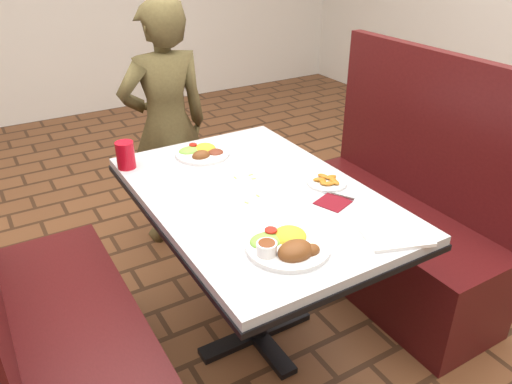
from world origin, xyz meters
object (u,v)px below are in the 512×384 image
dining_table (256,213)px  far_dinner_plate (202,150)px  red_tumbler (125,155)px  near_dinner_plate (287,242)px  plantain_plate (327,181)px  booth_bench_right (393,227)px  diner_person (167,127)px  booth_bench_left (63,350)px

dining_table → far_dinner_plate: bearing=93.6°
dining_table → red_tumbler: red_tumbler is taller
near_dinner_plate → far_dinner_plate: (0.09, 0.81, -0.01)m
dining_table → plantain_plate: (0.28, -0.08, 0.11)m
near_dinner_plate → booth_bench_right: bearing=22.8°
dining_table → diner_person: size_ratio=0.89×
booth_bench_left → near_dinner_plate: booth_bench_left is taller
far_dinner_plate → booth_bench_left: bearing=-150.9°
diner_person → red_tumbler: (-0.38, -0.52, 0.12)m
booth_bench_right → plantain_plate: size_ratio=7.52×
diner_person → plantain_plate: (0.26, -1.08, 0.08)m
booth_bench_left → booth_bench_right: bearing=0.0°
plantain_plate → booth_bench_right: bearing=9.2°
diner_person → far_dinner_plate: 0.58m
far_dinner_plate → red_tumbler: red_tumbler is taller
dining_table → booth_bench_left: booth_bench_left is taller
dining_table → booth_bench_left: 0.86m
diner_person → red_tumbler: diner_person is taller
dining_table → plantain_plate: plantain_plate is taller
diner_person → near_dinner_plate: size_ratio=5.00×
near_dinner_plate → red_tumbler: size_ratio=2.35×
far_dinner_plate → red_tumbler: (-0.33, 0.04, 0.04)m
booth_bench_left → red_tumbler: booth_bench_left is taller
dining_table → diner_person: diner_person is taller
diner_person → booth_bench_right: bearing=127.8°
booth_bench_right → plantain_plate: bearing=-170.8°
diner_person → far_dinner_plate: size_ratio=5.69×
diner_person → near_dinner_plate: diner_person is taller
booth_bench_left → plantain_plate: 1.16m
booth_bench_left → near_dinner_plate: bearing=-29.2°
booth_bench_right → plantain_plate: booth_bench_right is taller
plantain_plate → red_tumbler: red_tumbler is taller
booth_bench_right → booth_bench_left: bearing=180.0°
far_dinner_plate → red_tumbler: size_ratio=2.07×
diner_person → red_tumbler: size_ratio=11.76×
far_dinner_plate → plantain_plate: size_ratio=1.51×
dining_table → booth_bench_right: (0.80, 0.00, -0.32)m
far_dinner_plate → near_dinner_plate: bearing=-96.0°
booth_bench_left → far_dinner_plate: size_ratio=4.99×
diner_person → red_tumbler: bearing=53.7°
dining_table → far_dinner_plate: size_ratio=5.04×
red_tumbler → near_dinner_plate: bearing=-73.9°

